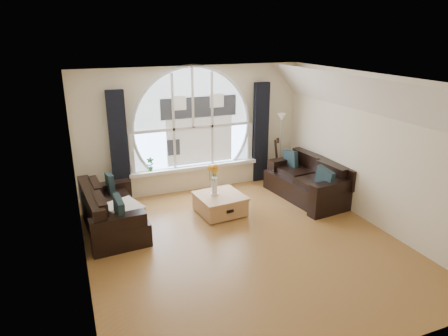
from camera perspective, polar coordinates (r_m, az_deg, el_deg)
ground at (r=6.91m, az=2.82°, el=-10.55°), size 5.00×5.50×0.01m
ceiling at (r=6.05m, az=3.23°, el=12.29°), size 5.00×5.50×0.01m
wall_back at (r=8.82m, az=-4.48°, el=5.48°), size 5.00×0.01×2.70m
wall_front at (r=4.23m, az=19.00°, el=-11.16°), size 5.00×0.01×2.70m
wall_left at (r=5.82m, az=-19.99°, el=-2.85°), size 0.01×5.50×2.70m
wall_right at (r=7.70m, az=20.20°, el=2.33°), size 0.01×5.50×2.70m
attic_slope at (r=7.29m, az=19.30°, el=9.65°), size 0.92×5.50×0.72m
arched_window at (r=8.74m, az=-4.46°, el=7.19°), size 2.60×0.06×2.15m
window_sill at (r=8.97m, az=-4.15°, el=0.12°), size 2.90×0.22×0.08m
window_frame at (r=8.71m, az=-4.40°, el=7.16°), size 2.76×0.08×2.15m
neighbor_house at (r=8.79m, az=-3.47°, el=6.46°), size 1.70×0.02×1.50m
curtain_left at (r=8.44m, az=-14.62°, el=2.88°), size 0.35×0.12×2.30m
curtain_right at (r=9.35m, az=5.20°, el=4.97°), size 0.35×0.12×2.30m
sofa_left at (r=7.42m, az=-15.46°, el=-5.63°), size 1.03×1.84×0.79m
sofa_right at (r=8.67m, az=11.73°, el=-1.68°), size 1.16×1.99×0.84m
coffee_chest at (r=7.86m, az=-0.58°, el=-4.98°), size 0.93×0.93×0.42m
throw_blanket at (r=7.17m, az=-14.03°, el=-5.51°), size 0.72×0.72×0.10m
vase_flowers at (r=7.67m, az=-1.37°, el=-1.09°), size 0.24×0.24×0.70m
floor_lamp at (r=9.49m, az=7.97°, el=2.88°), size 0.24×0.24×1.60m
guitar at (r=9.54m, az=7.19°, el=1.31°), size 0.39×0.29×1.06m
potted_plant at (r=8.68m, az=-10.36°, el=0.53°), size 0.17×0.13×0.30m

